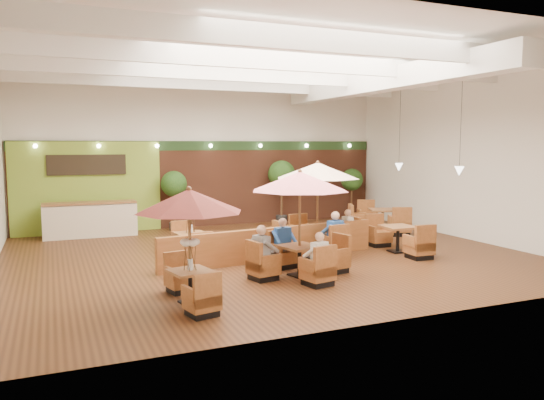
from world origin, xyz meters
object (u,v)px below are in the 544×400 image
topiary_1 (282,177)px  topiary_2 (352,182)px  table_1 (300,203)px  table_4 (398,239)px  table_5 (376,221)px  topiary_0 (174,186)px  table_0 (189,215)px  diner_3 (334,230)px  diner_2 (263,247)px  table_2 (318,190)px  diner_4 (346,225)px  service_counter (90,220)px  booth_divider (273,244)px  diner_0 (318,253)px  diner_1 (284,238)px  table_3 (191,240)px

topiary_1 → topiary_2: size_ratio=1.18×
table_1 → table_4: bearing=8.6°
table_1 → table_4: size_ratio=0.98×
table_5 → topiary_2: 3.36m
topiary_0 → table_0: bearing=-100.5°
table_0 → topiary_1: topiary_1 is taller
table_5 → diner_3: 4.92m
table_0 → diner_2: size_ratio=2.84×
table_2 → topiary_1: 5.54m
table_0 → diner_4: 6.65m
table_2 → topiary_1: size_ratio=1.06×
service_counter → booth_divider: (4.24, -5.76, -0.14)m
table_1 → topiary_1: table_1 is taller
table_5 → diner_2: diner_2 is taller
diner_0 → booth_divider: bearing=70.2°
table_0 → topiary_0: table_0 is taller
topiary_1 → diner_0: size_ratio=3.36×
diner_3 → service_counter: bearing=118.4°
diner_4 → diner_3: bearing=135.6°
booth_divider → table_2: 2.19m
table_4 → diner_1: (-3.83, -0.49, 0.39)m
topiary_2 → diner_4: bearing=-122.7°
topiary_2 → diner_0: topiary_2 is taller
diner_0 → diner_1: size_ratio=0.93×
diner_0 → diner_4: bearing=32.7°
topiary_0 → diner_4: topiary_0 is taller
table_1 → diner_3: size_ratio=3.06×
table_3 → diner_0: bearing=-68.4°
booth_divider → service_counter: bearing=119.4°
table_0 → table_1: table_1 is taller
diner_4 → topiary_1: bearing=-2.5°
table_5 → diner_3: bearing=-114.9°
booth_divider → diner_0: bearing=-98.6°
table_0 → topiary_0: 9.03m
table_0 → diner_3: bearing=16.7°
table_0 → topiary_0: bearing=67.6°
topiary_0 → diner_4: bearing=-53.9°
diner_2 → diner_3: size_ratio=0.98×
table_2 → topiary_0: 6.16m
topiary_0 → diner_0: bearing=-81.7°
table_3 → topiary_0: (0.60, 4.79, 1.12)m
booth_divider → topiary_1: (2.88, 5.96, 1.40)m
table_2 → table_4: (2.13, -0.94, -1.43)m
table_5 → table_1: bearing=-116.0°
table_3 → table_5: table_3 is taller
table_2 → diner_3: table_2 is taller
table_2 → table_5: (3.59, 2.37, -1.42)m
diner_4 → diner_0: bearing=141.5°
diner_0 → table_4: bearing=13.3°
service_counter → table_2: table_2 is taller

